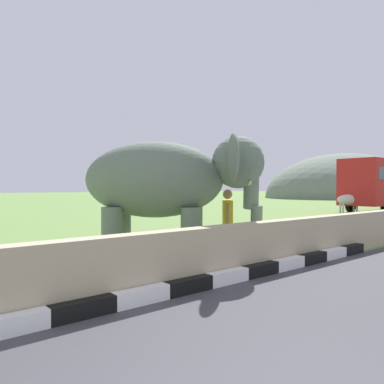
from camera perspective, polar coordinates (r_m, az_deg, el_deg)
striped_curb at (r=5.21m, az=-20.76°, el=-17.12°), size 16.20×0.20×0.24m
barrier_parapet at (r=6.51m, az=-1.57°, el=-9.99°), size 28.00×0.36×1.00m
elephant at (r=8.52m, az=-3.23°, el=1.60°), size 3.86×3.81×2.84m
person_handler at (r=9.10m, az=5.34°, el=-4.19°), size 0.51×0.54×1.66m
cow_near at (r=25.96m, az=22.48°, el=-1.11°), size 1.79×1.43×1.23m
hill_east at (r=64.24m, az=22.07°, el=-0.77°), size 28.18×22.55×13.73m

